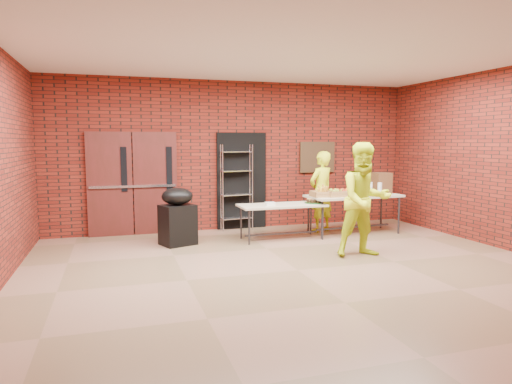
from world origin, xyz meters
TOP-DOWN VIEW (x-y plane):
  - room at (0.00, 0.00)m, footprint 8.08×7.08m
  - double_doors at (-2.20, 3.44)m, footprint 1.78×0.12m
  - dark_doorway at (0.10, 3.46)m, footprint 1.10×0.06m
  - bronze_plaque at (1.90, 3.45)m, footprint 0.85×0.04m
  - wire_rack at (-0.05, 3.32)m, footprint 0.70×0.31m
  - table_left at (0.53, 2.11)m, footprint 1.68×0.71m
  - table_right at (2.17, 2.22)m, footprint 2.01×0.94m
  - basket_bananas at (1.43, 2.15)m, footprint 0.46×0.35m
  - basket_oranges at (2.00, 2.23)m, footprint 0.43×0.34m
  - basket_apples at (1.73, 2.09)m, footprint 0.48×0.38m
  - muffin_tray at (1.21, 2.09)m, footprint 0.38×0.38m
  - napkin_box at (0.28, 2.07)m, footprint 0.18×0.12m
  - coffee_dispenser at (2.88, 2.31)m, footprint 0.33×0.30m
  - cup_stack_front at (2.50, 2.14)m, footprint 0.09×0.09m
  - cup_stack_mid at (2.63, 2.00)m, footprint 0.09×0.09m
  - cup_stack_back at (2.44, 2.29)m, footprint 0.07×0.07m
  - covered_grill at (-1.47, 2.24)m, footprint 0.72×0.66m
  - volunteer_woman at (1.61, 2.62)m, footprint 0.73×0.62m
  - volunteer_man at (1.38, 0.48)m, footprint 0.97×0.78m

SIDE VIEW (x-z plane):
  - covered_grill at x=-1.47m, z-range 0.00..1.06m
  - table_left at x=0.53m, z-range 0.29..0.98m
  - napkin_box at x=0.28m, z-range 0.69..0.75m
  - muffin_tray at x=1.21m, z-range 0.69..0.78m
  - table_right at x=2.17m, z-range 0.34..1.14m
  - volunteer_woman at x=1.61m, z-range 0.00..1.70m
  - basket_oranges at x=2.00m, z-range 0.80..0.93m
  - basket_bananas at x=1.43m, z-range 0.80..0.94m
  - basket_apples at x=1.73m, z-range 0.80..0.95m
  - cup_stack_back at x=2.44m, z-range 0.81..1.02m
  - wire_rack at x=-0.05m, z-range 0.00..1.84m
  - cup_stack_mid at x=2.63m, z-range 0.81..1.07m
  - cup_stack_front at x=2.50m, z-range 0.81..1.07m
  - volunteer_man at x=1.38m, z-range 0.00..1.89m
  - coffee_dispenser at x=2.88m, z-range 0.81..1.25m
  - dark_doorway at x=0.10m, z-range 0.00..2.10m
  - double_doors at x=-2.20m, z-range 0.00..2.10m
  - bronze_plaque at x=1.90m, z-range 1.20..1.90m
  - room at x=0.00m, z-range -0.04..3.24m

